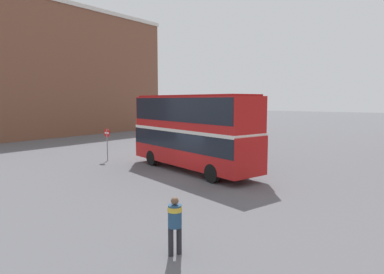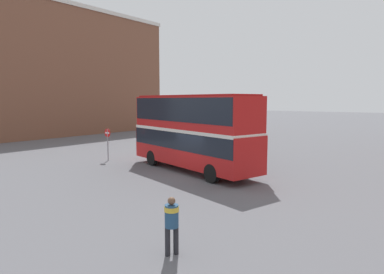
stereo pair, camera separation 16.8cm
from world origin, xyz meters
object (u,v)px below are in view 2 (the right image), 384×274
Objects in this scene: double_decker_bus at (192,128)px; no_entry_sign at (108,139)px; pedestrian_foreground at (172,220)px; parked_car_kerb_near at (169,134)px.

double_decker_bus is 7.36m from no_entry_sign.
parked_car_kerb_near is (-19.19, 21.57, -0.33)m from pedestrian_foreground.
no_entry_sign is (-7.20, -0.98, -1.15)m from double_decker_bus.
double_decker_bus reaches higher than parked_car_kerb_near.
double_decker_bus is 12.17m from pedestrian_foreground.
pedestrian_foreground is 0.39× the size of parked_car_kerb_near.
parked_car_kerb_near is at bearing 111.89° from no_entry_sign.
double_decker_bus is 17.08m from parked_car_kerb_near.
no_entry_sign is at bearing -157.41° from double_decker_bus.
double_decker_bus is at bearing -28.03° from pedestrian_foreground.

